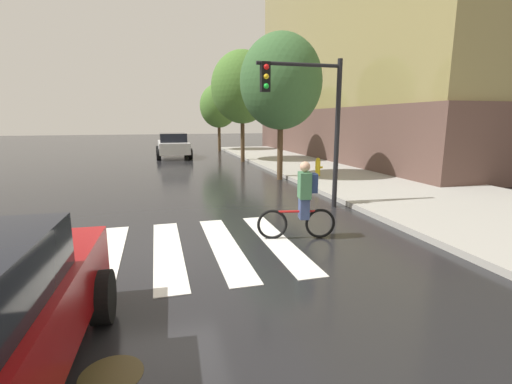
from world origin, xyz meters
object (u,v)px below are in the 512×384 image
at_px(street_tree_near, 281,82).
at_px(street_tree_mid, 242,87).
at_px(fire_hydrant, 318,167).
at_px(manhole_cover, 111,375).
at_px(traffic_light_near, 311,108).
at_px(sedan_mid, 173,145).
at_px(street_tree_far, 219,106).
at_px(cyclist, 303,201).

bearing_deg(street_tree_near, street_tree_mid, 90.12).
distance_m(fire_hydrant, street_tree_mid, 8.37).
distance_m(manhole_cover, traffic_light_near, 8.16).
height_order(sedan_mid, traffic_light_near, traffic_light_near).
bearing_deg(traffic_light_near, street_tree_far, 87.63).
bearing_deg(street_tree_far, cyclist, -95.20).
bearing_deg(traffic_light_near, cyclist, -116.34).
xyz_separation_m(manhole_cover, traffic_light_near, (4.75, 5.99, 2.86)).
height_order(sedan_mid, cyclist, cyclist).
height_order(fire_hydrant, street_tree_near, street_tree_near).
xyz_separation_m(sedan_mid, fire_hydrant, (5.61, -11.07, -0.32)).
bearing_deg(street_tree_near, manhole_cover, -116.87).
height_order(sedan_mid, fire_hydrant, sedan_mid).
bearing_deg(fire_hydrant, cyclist, -117.18).
relative_size(traffic_light_near, street_tree_near, 0.70).
bearing_deg(sedan_mid, street_tree_mid, -44.13).
height_order(manhole_cover, cyclist, cyclist).
distance_m(traffic_light_near, street_tree_mid, 12.23).
height_order(manhole_cover, sedan_mid, sedan_mid).
xyz_separation_m(traffic_light_near, street_tree_far, (0.84, 20.15, 0.76)).
distance_m(manhole_cover, sedan_mid, 22.01).
height_order(manhole_cover, street_tree_near, street_tree_near).
distance_m(street_tree_mid, street_tree_far, 8.09).
height_order(traffic_light_near, street_tree_mid, street_tree_mid).
relative_size(street_tree_near, street_tree_mid, 0.92).
bearing_deg(cyclist, street_tree_near, 74.44).
bearing_deg(fire_hydrant, street_tree_far, 96.38).
bearing_deg(fire_hydrant, street_tree_near, 168.50).
height_order(cyclist, fire_hydrant, cyclist).
relative_size(street_tree_near, street_tree_far, 1.12).
bearing_deg(street_tree_mid, traffic_light_near, -94.24).
xyz_separation_m(sedan_mid, street_tree_far, (3.90, 4.21, 2.77)).
relative_size(traffic_light_near, street_tree_mid, 0.64).
distance_m(manhole_cover, street_tree_far, 26.97).
relative_size(sedan_mid, fire_hydrant, 6.14).
relative_size(sedan_mid, traffic_light_near, 1.14).
relative_size(cyclist, street_tree_mid, 0.26).
bearing_deg(fire_hydrant, manhole_cover, -123.92).
xyz_separation_m(street_tree_near, street_tree_mid, (-0.01, 6.90, 0.35)).
bearing_deg(fire_hydrant, traffic_light_near, -117.60).
relative_size(cyclist, traffic_light_near, 0.40).
bearing_deg(cyclist, street_tree_mid, 81.72).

